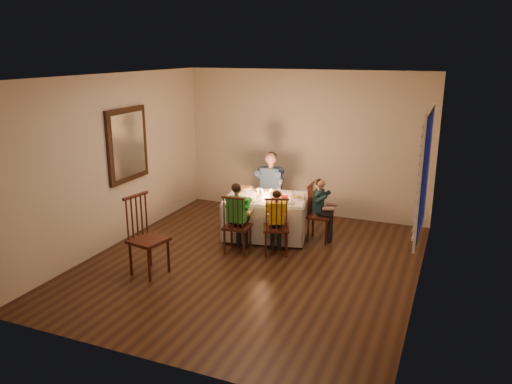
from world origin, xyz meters
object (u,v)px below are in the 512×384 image
at_px(chair_near_right, 276,253).
at_px(child_green, 238,252).
at_px(child_teal, 319,240).
at_px(dining_table, 266,208).
at_px(child_yellow, 276,253).
at_px(chair_adult, 270,222).
at_px(serving_bowl, 245,189).
at_px(chair_end, 319,240).
at_px(adult, 270,222).
at_px(chair_near_left, 238,252).
at_px(chair_extra, 151,273).

bearing_deg(chair_near_right, child_green, -4.53).
bearing_deg(child_teal, dining_table, 99.83).
bearing_deg(child_yellow, chair_adult, -86.98).
distance_m(chair_near_right, child_yellow, 0.00).
bearing_deg(dining_table, serving_bowl, 145.44).
bearing_deg(dining_table, chair_adult, 93.58).
distance_m(chair_adult, chair_near_right, 1.39).
xyz_separation_m(chair_adult, chair_end, (1.02, -0.48, 0.00)).
bearing_deg(child_teal, adult, 62.77).
bearing_deg(child_teal, chair_near_left, 131.69).
bearing_deg(child_yellow, adult, -86.98).
bearing_deg(chair_near_left, child_green, 180.00).
bearing_deg(chair_end, adult, 62.77).
distance_m(dining_table, child_yellow, 0.87).
bearing_deg(chair_adult, adult, 0.00).
bearing_deg(child_green, chair_near_right, -166.85).
bearing_deg(serving_bowl, child_yellow, -43.35).
relative_size(chair_near_right, chair_extra, 0.84).
xyz_separation_m(dining_table, chair_adult, (-0.18, 0.66, -0.48)).
height_order(adult, serving_bowl, serving_bowl).
bearing_deg(chair_near_left, adult, -92.78).
xyz_separation_m(chair_near_left, chair_extra, (-0.79, -1.13, 0.00)).
relative_size(adult, child_teal, 1.25).
bearing_deg(serving_bowl, child_green, -72.86).
bearing_deg(adult, chair_near_right, -68.30).
relative_size(dining_table, serving_bowl, 6.07).
xyz_separation_m(child_green, child_yellow, (0.55, 0.17, 0.00)).
height_order(chair_near_left, child_green, child_green).
bearing_deg(chair_adult, child_yellow, -68.30).
relative_size(chair_near_left, child_green, 0.85).
relative_size(chair_extra, child_teal, 1.09).
height_order(chair_near_left, child_yellow, child_yellow).
xyz_separation_m(chair_end, child_teal, (0.00, 0.00, 0.00)).
xyz_separation_m(chair_near_right, serving_bowl, (-0.85, 0.80, 0.70)).
xyz_separation_m(adult, serving_bowl, (-0.28, -0.46, 0.70)).
relative_size(chair_near_right, chair_end, 1.00).
bearing_deg(chair_near_left, chair_extra, 51.55).
distance_m(chair_end, child_teal, 0.00).
bearing_deg(chair_near_left, chair_end, -140.00).
bearing_deg(dining_table, chair_near_right, -68.24).
relative_size(adult, child_green, 1.17).
bearing_deg(chair_end, serving_bowl, 87.26).
bearing_deg(child_green, serving_bowl, -76.55).
distance_m(adult, serving_bowl, 0.88).
xyz_separation_m(chair_near_left, adult, (-0.02, 1.43, 0.00)).
xyz_separation_m(child_teal, serving_bowl, (-1.29, 0.02, 0.70)).
xyz_separation_m(chair_adult, chair_near_left, (0.02, -1.43, 0.00)).
xyz_separation_m(chair_adult, serving_bowl, (-0.28, -0.46, 0.70)).
height_order(chair_adult, serving_bowl, serving_bowl).
bearing_deg(chair_adult, dining_table, -77.70).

